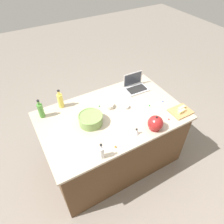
{
  "coord_description": "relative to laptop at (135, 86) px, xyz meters",
  "views": [
    {
      "loc": [
        0.93,
        1.62,
        2.67
      ],
      "look_at": [
        0.0,
        0.0,
        0.95
      ],
      "focal_mm": 33.03,
      "sensor_mm": 36.0,
      "label": 1
    }
  ],
  "objects": [
    {
      "name": "mixing_bowl_large",
      "position": [
        0.86,
        0.33,
        0.02
      ],
      "size": [
        0.29,
        0.29,
        0.13
      ],
      "color": "#72934C",
      "rests_on": "island_counter"
    },
    {
      "name": "candy_0",
      "position": [
        0.15,
        0.04,
        -0.04
      ],
      "size": [
        0.02,
        0.02,
        0.02
      ],
      "primitive_type": "sphere",
      "color": "yellow",
      "rests_on": "island_counter"
    },
    {
      "name": "candy_2",
      "position": [
        -0.15,
        0.44,
        -0.04
      ],
      "size": [
        0.02,
        0.02,
        0.02
      ],
      "primitive_type": "sphere",
      "color": "blue",
      "rests_on": "island_counter"
    },
    {
      "name": "candy_5",
      "position": [
        0.79,
        0.78,
        -0.04
      ],
      "size": [
        0.02,
        0.02,
        0.02
      ],
      "primitive_type": "sphere",
      "color": "orange",
      "rests_on": "island_counter"
    },
    {
      "name": "candy_1",
      "position": [
        0.06,
        0.42,
        -0.04
      ],
      "size": [
        0.02,
        0.02,
        0.02
      ],
      "primitive_type": "sphere",
      "color": "green",
      "rests_on": "island_counter"
    },
    {
      "name": "kitchen_timer",
      "position": [
        0.48,
        0.73,
        -0.01
      ],
      "size": [
        0.07,
        0.07,
        0.08
      ],
      "color": "#B2B2B7",
      "rests_on": "island_counter"
    },
    {
      "name": "bottle_vinegar",
      "position": [
        0.97,
        0.81,
        0.03
      ],
      "size": [
        0.06,
        0.06,
        0.2
      ],
      "color": "white",
      "rests_on": "island_counter"
    },
    {
      "name": "bottle_olive",
      "position": [
        1.33,
        -0.08,
        0.06
      ],
      "size": [
        0.07,
        0.07,
        0.26
      ],
      "color": "#4C8C38",
      "rests_on": "island_counter"
    },
    {
      "name": "ground_plane",
      "position": [
        0.57,
        0.32,
        -0.95
      ],
      "size": [
        12.0,
        12.0,
        0.0
      ],
      "primitive_type": "plane",
      "color": "slate"
    },
    {
      "name": "cutting_board",
      "position": [
        -0.21,
        0.7,
        -0.04
      ],
      "size": [
        0.27,
        0.21,
        0.02
      ],
      "primitive_type": "cube",
      "color": "#AD7F4C",
      "rests_on": "island_counter"
    },
    {
      "name": "candy_3",
      "position": [
        0.63,
        0.1,
        -0.04
      ],
      "size": [
        0.02,
        0.02,
        0.02
      ],
      "primitive_type": "sphere",
      "color": "green",
      "rests_on": "island_counter"
    },
    {
      "name": "laptop",
      "position": [
        0.0,
        0.0,
        0.0
      ],
      "size": [
        0.32,
        0.24,
        0.22
      ],
      "color": "#B7B7BC",
      "rests_on": "island_counter"
    },
    {
      "name": "bottle_oil",
      "position": [
        1.06,
        -0.15,
        0.06
      ],
      "size": [
        0.07,
        0.07,
        0.26
      ],
      "color": "#DBC64C",
      "rests_on": "island_counter"
    },
    {
      "name": "butter_stick_left",
      "position": [
        -0.24,
        0.68,
        -0.01
      ],
      "size": [
        0.11,
        0.05,
        0.04
      ],
      "primitive_type": "cube",
      "rotation": [
        0.0,
        0.0,
        0.09
      ],
      "color": "#F4E58C",
      "rests_on": "cutting_board"
    },
    {
      "name": "ramekin_small",
      "position": [
        0.53,
        0.18,
        -0.02
      ],
      "size": [
        0.11,
        0.11,
        0.05
      ],
      "primitive_type": "cylinder",
      "color": "beige",
      "rests_on": "island_counter"
    },
    {
      "name": "island_counter",
      "position": [
        0.57,
        0.32,
        -0.5
      ],
      "size": [
        1.8,
        1.12,
        0.9
      ],
      "color": "#4C331E",
      "rests_on": "ground"
    },
    {
      "name": "ramekin_medium",
      "position": [
        0.34,
        0.29,
        -0.03
      ],
      "size": [
        0.07,
        0.07,
        0.04
      ],
      "primitive_type": "cylinder",
      "color": "white",
      "rests_on": "island_counter"
    },
    {
      "name": "candy_4",
      "position": [
        0.01,
        0.74,
        -0.04
      ],
      "size": [
        0.02,
        0.02,
        0.02
      ],
      "primitive_type": "sphere",
      "color": "red",
      "rests_on": "island_counter"
    },
    {
      "name": "kettle",
      "position": [
        0.25,
        0.76,
        0.03
      ],
      "size": [
        0.21,
        0.18,
        0.2
      ],
      "color": "maroon",
      "rests_on": "island_counter"
    },
    {
      "name": "butter_stick_right",
      "position": [
        -0.2,
        0.73,
        -0.01
      ],
      "size": [
        0.11,
        0.04,
        0.04
      ],
      "primitive_type": "cube",
      "rotation": [
        0.0,
        0.0,
        0.08
      ],
      "color": "#F4E58C",
      "rests_on": "cutting_board"
    }
  ]
}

